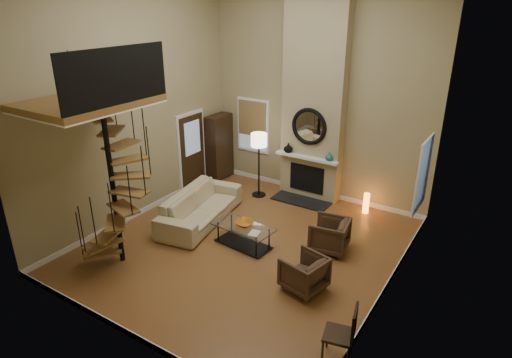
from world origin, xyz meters
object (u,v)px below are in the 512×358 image
Objects in this scene: armchair_far at (307,274)px; armchair_near at (333,235)px; hutch at (219,147)px; accent_lamp at (366,203)px; floor_lamp at (259,145)px; sofa at (200,206)px; side_chair at (345,331)px; coffee_table at (243,233)px.

armchair_near is at bearing -161.26° from armchair_far.
hutch is 4.85m from armchair_near.
accent_lamp is at bearing 171.25° from armchair_near.
armchair_near is 3.33m from floor_lamp.
accent_lamp is (3.14, 2.52, -0.15)m from sofa.
side_chair is at bearing -39.24° from hutch.
armchair_near is 3.03m from side_chair.
armchair_near reaches higher than armchair_far.
hutch is 1.35× the size of coffee_table.
sofa reaches higher than armchair_near.
armchair_near is 2.07m from accent_lamp.
sofa is at bearing -90.49° from armchair_near.
side_chair is at bearing -32.01° from coffee_table.
sofa is 1.47× the size of floor_lamp.
coffee_table is 3.34m from accent_lamp.
accent_lamp is (4.39, 0.09, -0.70)m from hutch.
floor_lamp reaches higher than armchair_near.
coffee_table is at bearing -72.84° from armchair_near.
armchair_near is (4.39, -1.97, -0.60)m from hutch.
armchair_far is at bearing 134.81° from side_chair.
armchair_far is (4.55, -3.49, -0.60)m from hutch.
armchair_near is at bearing -24.15° from hutch.
side_chair is at bearing 17.51° from armchair_near.
sofa is at bearing 166.02° from coffee_table.
sofa is 1.85× the size of coffee_table.
hutch reaches higher than armchair_near.
armchair_far is at bearing -37.50° from hutch.
floor_lamp is (-2.77, 1.52, 1.06)m from armchair_near.
sofa is at bearing 153.31° from side_chair.
side_chair is (4.10, -4.23, -0.89)m from floor_lamp.
floor_lamp is (1.62, -0.45, 0.46)m from hutch.
accent_lamp is (1.68, 2.88, -0.03)m from coffee_table.
side_chair is at bearing -45.88° from floor_lamp.
side_chair is (3.02, -1.89, 0.24)m from coffee_table.
sofa reaches higher than armchair_far.
armchair_far is at bearing -20.87° from coffee_table.
floor_lamp is 3.05m from accent_lamp.
side_chair is (1.18, -1.19, 0.17)m from armchair_far.
armchair_far is 0.77× the size of side_chair.
coffee_table is 2.82m from floor_lamp.
sofa is 2.73× the size of side_chair.
armchair_far is 1.68m from side_chair.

